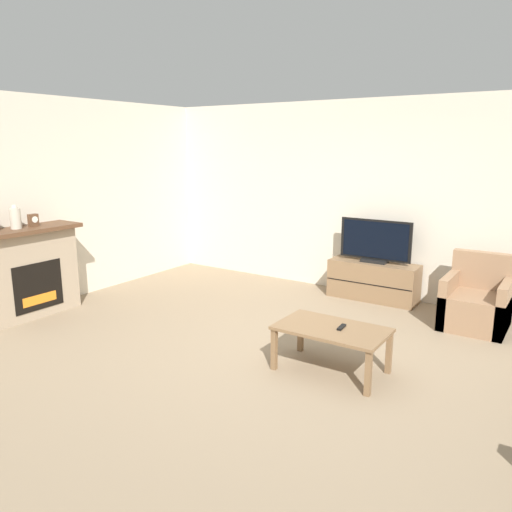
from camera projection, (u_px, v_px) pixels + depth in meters
The scene contains 11 objects.
ground_plane at pixel (285, 360), 4.93m from camera, with size 24.00×24.00×0.00m, color #89755B.
wall_back at pixel (385, 200), 6.81m from camera, with size 12.00×0.06×2.70m.
wall_left at pixel (53, 202), 6.55m from camera, with size 0.06×12.00×2.70m.
fireplace at pixel (28, 271), 6.12m from camera, with size 0.51×1.28×1.11m.
mantel_vase_centre_left at pixel (15, 218), 5.89m from camera, with size 0.12×0.12×0.29m.
mantel_clock at pixel (33, 220), 6.08m from camera, with size 0.08×0.11×0.15m.
tv_stand at pixel (373, 281), 6.83m from camera, with size 1.20×0.41×0.52m.
tv at pixel (375, 243), 6.71m from camera, with size 0.98×0.18×0.58m.
armchair at pixel (477, 303), 5.80m from camera, with size 0.70×0.76×0.84m.
coffee_table at pixel (332, 333), 4.62m from camera, with size 1.01×0.60×0.43m.
remote at pixel (342, 327), 4.58m from camera, with size 0.05×0.15×0.02m.
Camera 1 is at (2.30, -3.98, 2.08)m, focal length 35.00 mm.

